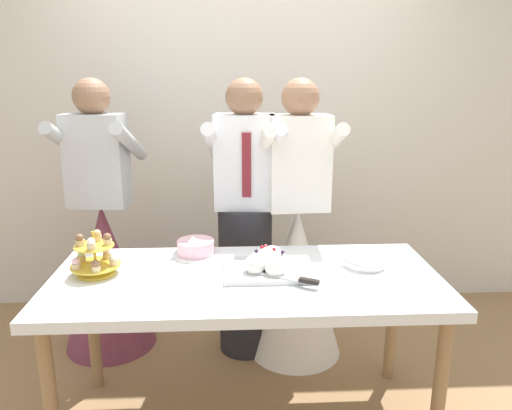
{
  "coord_description": "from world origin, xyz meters",
  "views": [
    {
      "loc": [
        -0.06,
        -2.1,
        1.68
      ],
      "look_at": [
        0.05,
        0.15,
        1.07
      ],
      "focal_mm": 34.33,
      "sensor_mm": 36.0,
      "label": 1
    }
  ],
  "objects_px": {
    "round_cake": "(196,248)",
    "person_guest": "(105,258)",
    "cupcake_stand": "(95,258)",
    "person_bride": "(297,263)",
    "main_cake_tray": "(269,264)",
    "plate_stack": "(365,259)",
    "dessert_table": "(246,291)",
    "person_groom": "(245,235)"
  },
  "relations": [
    {
      "from": "person_bride",
      "to": "person_groom",
      "type": "bearing_deg",
      "value": 171.0
    },
    {
      "from": "cupcake_stand",
      "to": "person_bride",
      "type": "distance_m",
      "value": 1.2
    },
    {
      "from": "round_cake",
      "to": "main_cake_tray",
      "type": "bearing_deg",
      "value": -34.52
    },
    {
      "from": "cupcake_stand",
      "to": "person_groom",
      "type": "bearing_deg",
      "value": 40.8
    },
    {
      "from": "main_cake_tray",
      "to": "person_groom",
      "type": "bearing_deg",
      "value": 98.27
    },
    {
      "from": "main_cake_tray",
      "to": "person_guest",
      "type": "relative_size",
      "value": 0.25
    },
    {
      "from": "round_cake",
      "to": "person_groom",
      "type": "height_order",
      "value": "person_groom"
    },
    {
      "from": "main_cake_tray",
      "to": "person_groom",
      "type": "distance_m",
      "value": 0.65
    },
    {
      "from": "person_guest",
      "to": "main_cake_tray",
      "type": "bearing_deg",
      "value": -37.37
    },
    {
      "from": "main_cake_tray",
      "to": "round_cake",
      "type": "bearing_deg",
      "value": 145.48
    },
    {
      "from": "dessert_table",
      "to": "person_bride",
      "type": "relative_size",
      "value": 1.08
    },
    {
      "from": "cupcake_stand",
      "to": "plate_stack",
      "type": "distance_m",
      "value": 1.28
    },
    {
      "from": "dessert_table",
      "to": "person_guest",
      "type": "xyz_separation_m",
      "value": [
        -0.84,
        0.76,
        -0.12
      ]
    },
    {
      "from": "dessert_table",
      "to": "cupcake_stand",
      "type": "relative_size",
      "value": 7.83
    },
    {
      "from": "person_groom",
      "to": "main_cake_tray",
      "type": "bearing_deg",
      "value": -81.73
    },
    {
      "from": "person_bride",
      "to": "main_cake_tray",
      "type": "bearing_deg",
      "value": -109.95
    },
    {
      "from": "main_cake_tray",
      "to": "plate_stack",
      "type": "relative_size",
      "value": 2.05
    },
    {
      "from": "person_groom",
      "to": "person_bride",
      "type": "xyz_separation_m",
      "value": [
        0.31,
        -0.05,
        -0.16
      ]
    },
    {
      "from": "round_cake",
      "to": "person_guest",
      "type": "xyz_separation_m",
      "value": [
        -0.6,
        0.48,
        -0.23
      ]
    },
    {
      "from": "cupcake_stand",
      "to": "person_groom",
      "type": "distance_m",
      "value": 0.95
    },
    {
      "from": "cupcake_stand",
      "to": "round_cake",
      "type": "bearing_deg",
      "value": 26.52
    },
    {
      "from": "cupcake_stand",
      "to": "person_bride",
      "type": "xyz_separation_m",
      "value": [
        1.02,
        0.57,
        -0.28
      ]
    },
    {
      "from": "person_groom",
      "to": "person_guest",
      "type": "height_order",
      "value": "same"
    },
    {
      "from": "dessert_table",
      "to": "person_groom",
      "type": "xyz_separation_m",
      "value": [
        0.01,
        0.67,
        0.05
      ]
    },
    {
      "from": "round_cake",
      "to": "person_groom",
      "type": "xyz_separation_m",
      "value": [
        0.26,
        0.39,
        -0.07
      ]
    },
    {
      "from": "main_cake_tray",
      "to": "person_groom",
      "type": "height_order",
      "value": "person_groom"
    },
    {
      "from": "cupcake_stand",
      "to": "person_groom",
      "type": "height_order",
      "value": "person_groom"
    },
    {
      "from": "person_groom",
      "to": "person_guest",
      "type": "relative_size",
      "value": 1.0
    },
    {
      "from": "plate_stack",
      "to": "person_guest",
      "type": "height_order",
      "value": "person_guest"
    },
    {
      "from": "plate_stack",
      "to": "round_cake",
      "type": "height_order",
      "value": "round_cake"
    },
    {
      "from": "main_cake_tray",
      "to": "person_bride",
      "type": "xyz_separation_m",
      "value": [
        0.21,
        0.59,
        -0.23
      ]
    },
    {
      "from": "round_cake",
      "to": "person_guest",
      "type": "relative_size",
      "value": 0.14
    },
    {
      "from": "cupcake_stand",
      "to": "round_cake",
      "type": "xyz_separation_m",
      "value": [
        0.45,
        0.22,
        -0.05
      ]
    },
    {
      "from": "cupcake_stand",
      "to": "person_guest",
      "type": "bearing_deg",
      "value": 101.84
    },
    {
      "from": "cupcake_stand",
      "to": "plate_stack",
      "type": "bearing_deg",
      "value": 1.89
    },
    {
      "from": "person_bride",
      "to": "dessert_table",
      "type": "bearing_deg",
      "value": -117.23
    },
    {
      "from": "dessert_table",
      "to": "round_cake",
      "type": "relative_size",
      "value": 7.5
    },
    {
      "from": "main_cake_tray",
      "to": "person_guest",
      "type": "distance_m",
      "value": 1.22
    },
    {
      "from": "person_guest",
      "to": "round_cake",
      "type": "bearing_deg",
      "value": -38.98
    },
    {
      "from": "main_cake_tray",
      "to": "round_cake",
      "type": "xyz_separation_m",
      "value": [
        -0.36,
        0.25,
        -0.0
      ]
    },
    {
      "from": "cupcake_stand",
      "to": "dessert_table",
      "type": "bearing_deg",
      "value": -4.65
    },
    {
      "from": "round_cake",
      "to": "person_bride",
      "type": "relative_size",
      "value": 0.14
    }
  ]
}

